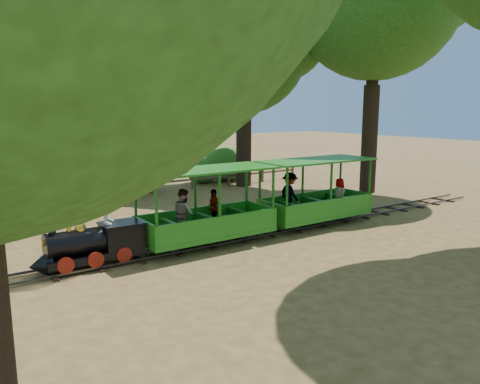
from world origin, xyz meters
TOP-DOWN VIEW (x-y plane):
  - ground at (0.00, 0.00)m, footprint 90.00×90.00m
  - track at (0.00, 0.00)m, footprint 22.00×1.00m
  - locomotive at (-4.20, 0.08)m, footprint 2.59×1.22m
  - carriage_front at (-1.07, 0.00)m, footprint 3.82×1.56m
  - carriage_rear at (2.86, 0.03)m, footprint 3.82×1.56m
  - oak_ne at (5.47, 7.58)m, footprint 7.27×6.39m
  - fence at (0.00, 8.00)m, footprint 18.10×0.10m
  - shrub_west at (-4.07, 9.30)m, footprint 2.09×1.60m
  - shrub_mid_w at (0.05, 9.30)m, footprint 3.26×2.51m
  - shrub_mid_e at (4.33, 9.30)m, footprint 1.77×1.36m
  - shrub_east at (5.70, 9.30)m, footprint 2.48×1.91m

SIDE VIEW (x-z plane):
  - ground at x=0.00m, z-range 0.00..0.00m
  - track at x=0.00m, z-range 0.02..0.12m
  - fence at x=0.00m, z-range 0.08..1.08m
  - shrub_mid_e at x=4.33m, z-range 0.00..1.23m
  - shrub_west at x=-4.07m, z-range 0.00..1.44m
  - carriage_front at x=-1.07m, z-range -0.18..1.80m
  - carriage_rear at x=2.86m, z-range -0.16..1.83m
  - shrub_east at x=5.70m, z-range 0.00..1.72m
  - shrub_mid_w at x=0.05m, z-range 0.00..2.26m
  - locomotive at x=-4.20m, z-range 0.19..3.17m
  - oak_ne at x=5.47m, z-range 1.98..11.17m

